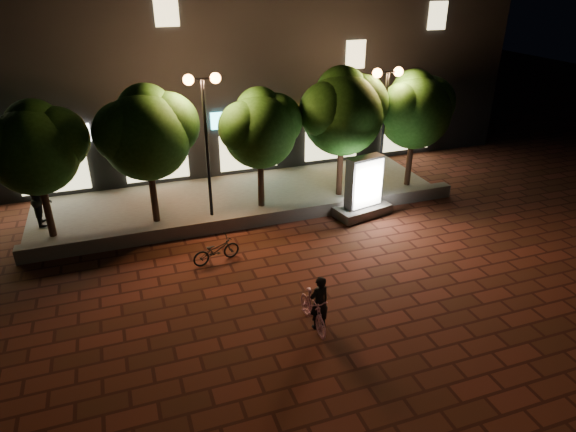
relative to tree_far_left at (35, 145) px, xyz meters
name	(u,v)px	position (x,y,z in m)	size (l,w,h in m)	color
ground	(298,282)	(6.95, -5.46, -3.29)	(80.00, 80.00, 0.00)	#5B261C
retaining_wall	(259,218)	(6.95, -1.46, -3.04)	(16.00, 0.45, 0.50)	slate
sidewalk	(242,197)	(6.95, 1.04, -3.25)	(16.00, 5.00, 0.08)	slate
building_block	(203,49)	(6.94, 7.53, 1.70)	(28.00, 8.12, 11.30)	black
tree_far_left	(35,145)	(0.00, 0.00, 0.00)	(3.36, 2.80, 4.63)	black
tree_left	(147,130)	(3.50, 0.00, 0.15)	(3.60, 3.00, 4.89)	black
tree_mid	(260,126)	(7.50, 0.00, -0.08)	(3.24, 2.70, 4.50)	black
tree_right	(343,109)	(10.80, 0.00, 0.27)	(3.72, 3.10, 5.07)	black
tree_far_right	(416,107)	(14.00, 0.00, 0.08)	(3.48, 2.90, 4.76)	black
street_lamp_left	(204,110)	(5.45, -0.26, 0.74)	(1.26, 0.36, 5.18)	black
street_lamp_right	(386,99)	(12.45, -0.26, 0.60)	(1.26, 0.36, 4.98)	black
ad_kiosk	(363,192)	(10.84, -1.96, -2.37)	(2.29, 1.48, 2.29)	slate
scooter_pink	(313,310)	(6.59, -7.52, -2.81)	(0.46, 1.62, 0.97)	#C980A2
rider	(319,302)	(6.72, -7.60, -2.54)	(0.55, 0.36, 1.51)	black
scooter_parked	(216,250)	(4.93, -3.52, -2.88)	(0.54, 1.56, 0.82)	black
pedestrian	(41,199)	(-0.36, 1.07, -2.28)	(0.90, 0.71, 1.86)	black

